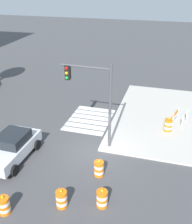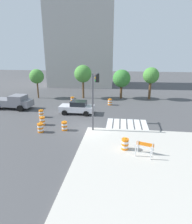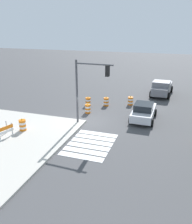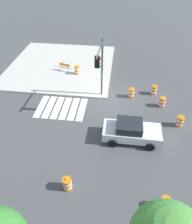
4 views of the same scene
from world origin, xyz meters
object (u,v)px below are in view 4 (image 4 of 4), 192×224
(traffic_barrel_near_corner, at_px, (131,93))
(traffic_barrel_crosswalk_end, at_px, (154,90))
(sports_car, at_px, (131,131))
(traffic_barrel_far_curb, at_px, (162,102))
(traffic_light_pole, at_px, (100,64))
(traffic_barrel_on_sidewalk, at_px, (77,70))
(construction_barricade, at_px, (65,66))
(traffic_barrel_median_far, at_px, (180,121))
(traffic_barrel_lane_center, at_px, (165,204))
(traffic_barrel_median_near, at_px, (67,184))

(traffic_barrel_near_corner, height_order, traffic_barrel_crosswalk_end, same)
(sports_car, height_order, traffic_barrel_crosswalk_end, sports_car)
(traffic_barrel_far_curb, distance_m, traffic_light_pole, 6.61)
(traffic_barrel_on_sidewalk, relative_size, traffic_light_pole, 0.19)
(sports_car, height_order, construction_barricade, sports_car)
(traffic_barrel_far_curb, relative_size, construction_barricade, 0.72)
(traffic_barrel_near_corner, distance_m, traffic_barrel_median_far, 5.28)
(traffic_barrel_far_curb, distance_m, traffic_barrel_on_sidewalk, 9.82)
(traffic_barrel_near_corner, relative_size, traffic_light_pole, 0.19)
(traffic_barrel_median_far, relative_size, construction_barricade, 0.72)
(traffic_barrel_lane_center, distance_m, construction_barricade, 17.40)
(traffic_barrel_near_corner, xyz_separation_m, construction_barricade, (7.37, -4.09, 0.27))
(traffic_barrel_near_corner, height_order, traffic_barrel_far_curb, same)
(traffic_barrel_on_sidewalk, xyz_separation_m, construction_barricade, (1.44, -0.61, 0.12))
(traffic_barrel_median_far, xyz_separation_m, traffic_barrel_far_curb, (1.14, -2.45, 0.00))
(traffic_barrel_median_near, bearing_deg, construction_barricade, -76.33)
(traffic_barrel_on_sidewalk, relative_size, construction_barricade, 0.72)
(sports_car, relative_size, traffic_barrel_lane_center, 4.23)
(traffic_barrel_median_far, xyz_separation_m, traffic_barrel_lane_center, (2.06, 7.12, 0.00))
(traffic_barrel_on_sidewalk, bearing_deg, traffic_barrel_median_near, 98.43)
(traffic_barrel_crosswalk_end, height_order, traffic_barrel_far_curb, same)
(sports_car, bearing_deg, traffic_barrel_median_far, -153.76)
(traffic_barrel_far_curb, height_order, construction_barricade, construction_barricade)
(sports_car, xyz_separation_m, traffic_light_pole, (2.80, -4.28, 3.10))
(sports_car, xyz_separation_m, traffic_barrel_on_sidewalk, (5.85, -9.00, -0.21))
(sports_car, bearing_deg, traffic_barrel_crosswalk_end, -109.78)
(traffic_barrel_near_corner, bearing_deg, traffic_barrel_on_sidewalk, -30.43)
(traffic_barrel_lane_center, bearing_deg, traffic_barrel_near_corner, -80.26)
(traffic_barrel_near_corner, distance_m, traffic_barrel_crosswalk_end, 2.31)
(traffic_barrel_median_near, bearing_deg, traffic_barrel_crosswalk_end, -119.20)
(traffic_barrel_crosswalk_end, distance_m, traffic_barrel_median_far, 4.65)
(construction_barricade, bearing_deg, traffic_barrel_median_near, 103.67)
(construction_barricade, bearing_deg, traffic_barrel_far_curb, 152.83)
(traffic_barrel_crosswalk_end, bearing_deg, sports_car, 70.22)
(traffic_barrel_crosswalk_end, distance_m, traffic_light_pole, 6.45)
(traffic_barrel_median_near, xyz_separation_m, traffic_barrel_lane_center, (-5.74, 0.54, 0.00))
(traffic_barrel_median_far, bearing_deg, traffic_barrel_median_near, 40.13)
(construction_barricade, bearing_deg, traffic_barrel_on_sidewalk, 157.19)
(traffic_barrel_median_far, relative_size, traffic_barrel_far_curb, 1.00)
(sports_car, distance_m, traffic_light_pole, 5.98)
(traffic_barrel_near_corner, height_order, traffic_barrel_median_near, same)
(traffic_barrel_median_far, bearing_deg, traffic_barrel_crosswalk_end, -68.43)
(traffic_barrel_on_sidewalk, distance_m, construction_barricade, 1.57)
(traffic_barrel_lane_center, relative_size, traffic_barrel_on_sidewalk, 1.00)
(traffic_barrel_on_sidewalk, bearing_deg, traffic_barrel_lane_center, 118.73)
(traffic_barrel_on_sidewalk, bearing_deg, traffic_barrel_near_corner, 149.57)
(sports_car, distance_m, traffic_barrel_crosswalk_end, 6.69)
(traffic_barrel_far_curb, distance_m, construction_barricade, 11.39)
(traffic_barrel_far_curb, bearing_deg, traffic_barrel_median_near, 53.56)
(traffic_barrel_lane_center, bearing_deg, traffic_barrel_on_sidewalk, -61.27)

